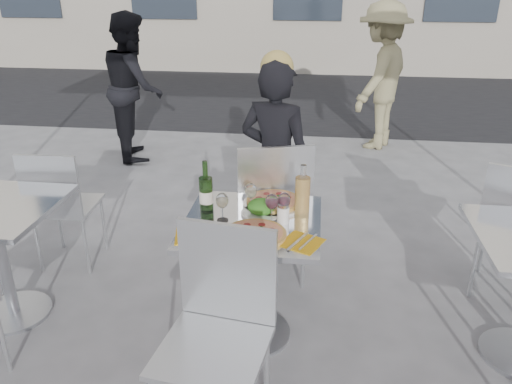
# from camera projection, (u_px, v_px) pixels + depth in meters

# --- Properties ---
(ground) EXTENTS (80.00, 80.00, 0.00)m
(ground) POSITION_uv_depth(u_px,v_px,m) (253.00, 334.00, 2.94)
(ground) COLOR slate
(street_asphalt) EXTENTS (24.00, 5.00, 0.00)m
(street_asphalt) POSITION_uv_depth(u_px,v_px,m) (301.00, 95.00, 8.86)
(street_asphalt) COLOR black
(street_asphalt) RESTS_ON ground
(main_table) EXTENTS (0.72, 0.72, 0.75)m
(main_table) POSITION_uv_depth(u_px,v_px,m) (253.00, 255.00, 2.73)
(main_table) COLOR #B7BABF
(main_table) RESTS_ON ground
(chair_far) EXTENTS (0.58, 0.59, 1.02)m
(chair_far) POSITION_uv_depth(u_px,v_px,m) (272.00, 203.00, 3.19)
(chair_far) COLOR silver
(chair_far) RESTS_ON ground
(chair_near) EXTENTS (0.51, 0.52, 0.98)m
(chair_near) POSITION_uv_depth(u_px,v_px,m) (220.00, 319.00, 2.16)
(chair_near) COLOR silver
(chair_near) RESTS_ON ground
(side_chair_lfar) EXTENTS (0.42, 0.44, 0.89)m
(side_chair_lfar) POSITION_uv_depth(u_px,v_px,m) (60.00, 200.00, 3.42)
(side_chair_lfar) COLOR silver
(side_chair_lfar) RESTS_ON ground
(woman_diner) EXTENTS (0.62, 0.50, 1.45)m
(woman_diner) POSITION_uv_depth(u_px,v_px,m) (275.00, 163.00, 3.51)
(woman_diner) COLOR black
(woman_diner) RESTS_ON ground
(pedestrian_a) EXTENTS (0.86, 0.96, 1.61)m
(pedestrian_a) POSITION_uv_depth(u_px,v_px,m) (134.00, 87.00, 5.55)
(pedestrian_a) COLOR black
(pedestrian_a) RESTS_ON ground
(pedestrian_b) EXTENTS (1.05, 1.27, 1.71)m
(pedestrian_b) POSITION_uv_depth(u_px,v_px,m) (381.00, 77.00, 5.86)
(pedestrian_b) COLOR #8E845B
(pedestrian_b) RESTS_ON ground
(pizza_near) EXTENTS (0.32, 0.32, 0.02)m
(pizza_near) POSITION_uv_depth(u_px,v_px,m) (255.00, 234.00, 2.48)
(pizza_near) COLOR #E5B159
(pizza_near) RESTS_ON main_table
(pizza_far) EXTENTS (0.35, 0.35, 0.03)m
(pizza_far) POSITION_uv_depth(u_px,v_px,m) (274.00, 202.00, 2.82)
(pizza_far) COLOR white
(pizza_far) RESTS_ON main_table
(salad_plate) EXTENTS (0.22, 0.22, 0.09)m
(salad_plate) POSITION_uv_depth(u_px,v_px,m) (261.00, 208.00, 2.70)
(salad_plate) COLOR white
(salad_plate) RESTS_ON main_table
(wine_bottle) EXTENTS (0.07, 0.08, 0.29)m
(wine_bottle) POSITION_uv_depth(u_px,v_px,m) (206.00, 193.00, 2.70)
(wine_bottle) COLOR #2E5821
(wine_bottle) RESTS_ON main_table
(carafe) EXTENTS (0.08, 0.08, 0.29)m
(carafe) POSITION_uv_depth(u_px,v_px,m) (302.00, 195.00, 2.65)
(carafe) COLOR #E9BA63
(carafe) RESTS_ON main_table
(sugar_shaker) EXTENTS (0.06, 0.06, 0.11)m
(sugar_shaker) POSITION_uv_depth(u_px,v_px,m) (283.00, 213.00, 2.60)
(sugar_shaker) COLOR white
(sugar_shaker) RESTS_ON main_table
(wineglass_white_a) EXTENTS (0.07, 0.07, 0.16)m
(wineglass_white_a) POSITION_uv_depth(u_px,v_px,m) (222.00, 202.00, 2.60)
(wineglass_white_a) COLOR white
(wineglass_white_a) RESTS_ON main_table
(wineglass_white_b) EXTENTS (0.07, 0.07, 0.16)m
(wineglass_white_b) POSITION_uv_depth(u_px,v_px,m) (251.00, 192.00, 2.72)
(wineglass_white_b) COLOR white
(wineglass_white_b) RESTS_ON main_table
(wineglass_red_a) EXTENTS (0.07, 0.07, 0.16)m
(wineglass_red_a) POSITION_uv_depth(u_px,v_px,m) (272.00, 203.00, 2.59)
(wineglass_red_a) COLOR white
(wineglass_red_a) RESTS_ON main_table
(wineglass_red_b) EXTENTS (0.07, 0.07, 0.16)m
(wineglass_red_b) POSITION_uv_depth(u_px,v_px,m) (284.00, 201.00, 2.61)
(wineglass_red_b) COLOR white
(wineglass_red_b) RESTS_ON main_table
(napkin_left) EXTENTS (0.21, 0.21, 0.01)m
(napkin_left) POSITION_uv_depth(u_px,v_px,m) (193.00, 235.00, 2.49)
(napkin_left) COLOR gold
(napkin_left) RESTS_ON main_table
(napkin_right) EXTENTS (0.24, 0.24, 0.01)m
(napkin_right) POSITION_uv_depth(u_px,v_px,m) (302.00, 242.00, 2.42)
(napkin_right) COLOR gold
(napkin_right) RESTS_ON main_table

